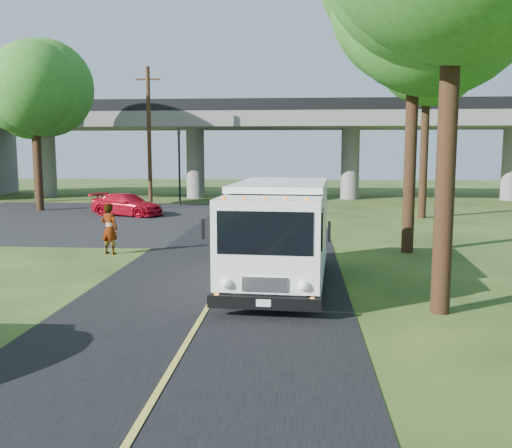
# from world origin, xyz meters

# --- Properties ---
(ground) EXTENTS (120.00, 120.00, 0.00)m
(ground) POSITION_xyz_m (0.00, 0.00, 0.00)
(ground) COLOR #223C15
(ground) RESTS_ON ground
(road) EXTENTS (7.00, 90.00, 0.02)m
(road) POSITION_xyz_m (0.00, 10.00, 0.01)
(road) COLOR black
(road) RESTS_ON ground
(parking_lot) EXTENTS (16.00, 18.00, 0.01)m
(parking_lot) POSITION_xyz_m (-11.00, 18.00, 0.01)
(parking_lot) COLOR black
(parking_lot) RESTS_ON ground
(lane_line) EXTENTS (0.12, 90.00, 0.01)m
(lane_line) POSITION_xyz_m (0.00, 10.00, 0.03)
(lane_line) COLOR gold
(lane_line) RESTS_ON road
(overpass) EXTENTS (54.00, 10.00, 7.30)m
(overpass) POSITION_xyz_m (0.00, 32.00, 4.56)
(overpass) COLOR slate
(overpass) RESTS_ON ground
(traffic_signal) EXTENTS (0.18, 0.22, 5.20)m
(traffic_signal) POSITION_xyz_m (-6.00, 26.00, 3.20)
(traffic_signal) COLOR black
(traffic_signal) RESTS_ON ground
(utility_pole) EXTENTS (1.60, 0.26, 9.00)m
(utility_pole) POSITION_xyz_m (-7.50, 24.00, 4.59)
(utility_pole) COLOR #472D19
(utility_pole) RESTS_ON ground
(tree_right_far) EXTENTS (5.77, 5.67, 10.99)m
(tree_right_far) POSITION_xyz_m (9.21, 19.84, 8.30)
(tree_right_far) COLOR #382314
(tree_right_far) RESTS_ON ground
(tree_left_lot) EXTENTS (5.60, 5.50, 10.50)m
(tree_left_lot) POSITION_xyz_m (-13.79, 21.84, 7.90)
(tree_left_lot) COLOR #382314
(tree_left_lot) RESTS_ON ground
(tree_left_far) EXTENTS (5.26, 5.16, 9.89)m
(tree_left_far) POSITION_xyz_m (-16.79, 27.84, 7.45)
(tree_left_far) COLOR #382314
(tree_left_far) RESTS_ON ground
(step_van) EXTENTS (2.97, 7.03, 2.89)m
(step_van) POSITION_xyz_m (1.64, 3.45, 1.57)
(step_van) COLOR white
(step_van) RESTS_ON ground
(red_sedan) EXTENTS (4.75, 3.20, 1.28)m
(red_sedan) POSITION_xyz_m (-7.76, 19.74, 0.64)
(red_sedan) COLOR #B70B1D
(red_sedan) RESTS_ON ground
(pedestrian) EXTENTS (0.78, 0.64, 1.86)m
(pedestrian) POSITION_xyz_m (-4.72, 7.79, 0.93)
(pedestrian) COLOR gray
(pedestrian) RESTS_ON ground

